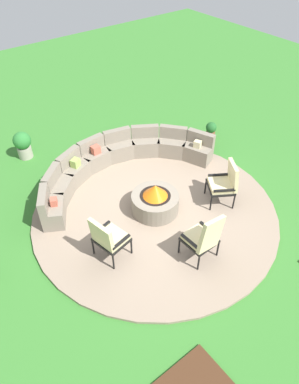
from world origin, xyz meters
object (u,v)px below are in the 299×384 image
(curved_stone_bench, at_px, (117,162))
(lounge_chair_back_left, at_px, (225,182))
(fire_pit, at_px, (155,201))
(lounge_chair_front_left, at_px, (108,237))
(potted_plant_2, at_px, (23,144))
(lounge_chair_front_right, at_px, (204,237))
(potted_plant_0, at_px, (211,131))

(curved_stone_bench, xyz_separation_m, lounge_chair_back_left, (1.29, -2.36, 0.24))
(fire_pit, bearing_deg, lounge_chair_front_left, -162.79)
(curved_stone_bench, relative_size, potted_plant_2, 6.22)
(lounge_chair_front_right, relative_size, potted_plant_2, 1.54)
(curved_stone_bench, distance_m, lounge_chair_front_right, 3.25)
(fire_pit, relative_size, lounge_chair_back_left, 1.01)
(curved_stone_bench, relative_size, potted_plant_0, 7.91)
(lounge_chair_front_left, bearing_deg, potted_plant_0, 99.93)
(fire_pit, xyz_separation_m, potted_plant_0, (3.03, 1.30, -0.01))
(fire_pit, distance_m, lounge_chair_front_left, 1.59)
(curved_stone_bench, bearing_deg, potted_plant_2, 125.96)
(lounge_chair_back_left, distance_m, potted_plant_0, 2.59)
(fire_pit, relative_size, potted_plant_0, 1.78)
(lounge_chair_front_right, xyz_separation_m, potted_plant_0, (3.14, 2.88, -0.31))
(lounge_chair_front_right, relative_size, potted_plant_0, 1.96)
(curved_stone_bench, bearing_deg, lounge_chair_front_left, -127.39)
(potted_plant_2, bearing_deg, potted_plant_0, -29.11)
(curved_stone_bench, distance_m, potted_plant_2, 2.62)
(potted_plant_2, bearing_deg, lounge_chair_back_left, -57.70)
(fire_pit, xyz_separation_m, curved_stone_bench, (0.12, 1.65, 0.03))
(lounge_chair_front_right, height_order, potted_plant_0, lounge_chair_front_right)
(potted_plant_2, bearing_deg, lounge_chair_front_left, -91.10)
(lounge_chair_back_left, distance_m, potted_plant_2, 5.30)
(potted_plant_0, height_order, potted_plant_2, potted_plant_2)
(potted_plant_0, bearing_deg, curved_stone_bench, 173.03)
(lounge_chair_front_left, relative_size, potted_plant_0, 1.72)
(lounge_chair_front_left, relative_size, potted_plant_2, 1.35)
(lounge_chair_back_left, bearing_deg, potted_plant_0, -6.55)
(lounge_chair_front_right, bearing_deg, fire_pit, 84.39)
(fire_pit, relative_size, lounge_chair_front_right, 0.91)
(curved_stone_bench, bearing_deg, lounge_chair_front_right, -94.02)
(fire_pit, xyz_separation_m, lounge_chair_front_right, (-0.11, -1.58, 0.30))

